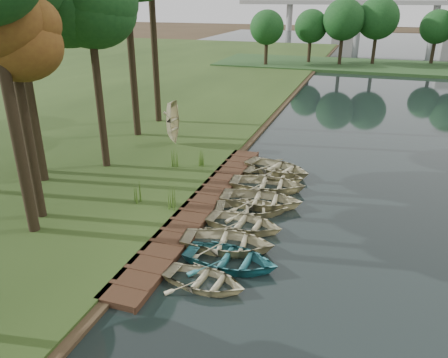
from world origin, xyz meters
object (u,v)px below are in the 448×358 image
(boardwalk, at_px, (202,205))
(rowboat_0, at_px, (204,278))
(stored_rowboat, at_px, (174,140))
(rowboat_2, at_px, (228,240))
(rowboat_1, at_px, (231,257))

(boardwalk, height_order, rowboat_0, rowboat_0)
(stored_rowboat, bearing_deg, rowboat_2, -145.99)
(rowboat_0, distance_m, stored_rowboat, 15.67)
(boardwalk, bearing_deg, rowboat_2, -54.15)
(rowboat_2, bearing_deg, stored_rowboat, 27.92)
(boardwalk, xyz_separation_m, rowboat_1, (2.85, -4.40, 0.28))
(rowboat_1, xyz_separation_m, stored_rowboat, (-7.92, 12.31, 0.17))
(rowboat_0, distance_m, rowboat_2, 2.60)
(rowboat_0, relative_size, rowboat_2, 0.80)
(boardwalk, distance_m, rowboat_1, 5.26)
(rowboat_0, bearing_deg, stored_rowboat, 34.29)
(rowboat_0, bearing_deg, rowboat_2, 5.60)
(rowboat_1, relative_size, rowboat_2, 0.96)
(rowboat_0, bearing_deg, rowboat_1, -12.45)
(rowboat_0, height_order, stored_rowboat, stored_rowboat)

